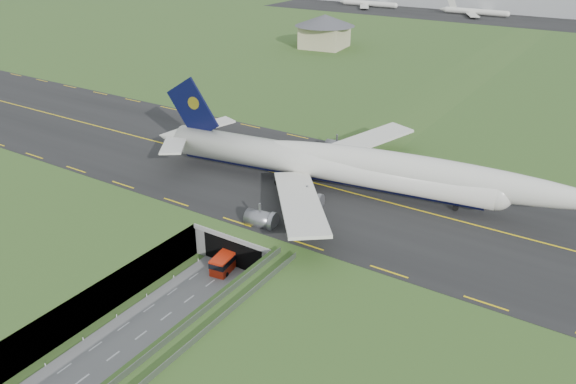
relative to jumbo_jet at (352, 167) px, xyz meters
The scene contains 10 objects.
ground 36.48m from the jumbo_jet, 104.69° to the right, with size 900.00×900.00×0.00m, color #315221.
airfield_deck 35.68m from the jumbo_jet, 104.69° to the right, with size 800.00×800.00×6.00m, color gray.
trench_road 43.46m from the jumbo_jet, 102.10° to the right, with size 12.00×75.00×0.20m, color slate.
taxiway 10.16m from the jumbo_jet, behind, with size 800.00×44.00×0.18m, color black.
tunnel_portal 20.58m from the jumbo_jet, 117.55° to the right, with size 17.00×22.30×6.00m.
guideway 53.08m from the jumbo_jet, 87.62° to the right, with size 3.00×53.00×7.05m.
jumbo_jet is the anchor object (origin of this frame).
shuttle_tram 29.68m from the jumbo_jet, 109.56° to the right, with size 3.79×7.51×2.94m.
service_building 138.10m from the jumbo_jet, 121.61° to the left, with size 27.11×27.11×13.30m.
cargo_terminal 265.98m from the jumbo_jet, 91.93° to the left, with size 320.00×67.00×15.60m.
Camera 1 is at (50.94, -54.00, 52.13)m, focal length 35.00 mm.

